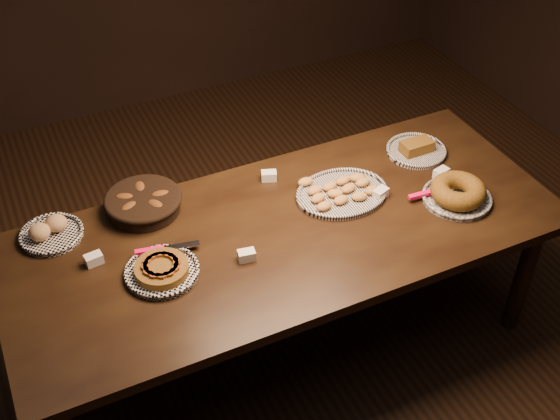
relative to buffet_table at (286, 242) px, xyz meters
name	(u,v)px	position (x,y,z in m)	size (l,w,h in m)	color
ground	(285,342)	(0.00, 0.00, -0.68)	(5.00, 5.00, 0.00)	black
buffet_table	(286,242)	(0.00, 0.00, 0.00)	(2.40, 1.00, 0.75)	black
apple_tart_plate	(162,270)	(-0.56, -0.03, 0.10)	(0.34, 0.30, 0.06)	white
madeleine_platter	(341,192)	(0.32, 0.10, 0.09)	(0.43, 0.35, 0.05)	black
bundt_cake_plate	(457,193)	(0.77, -0.15, 0.11)	(0.36, 0.31, 0.10)	black
croissant_basket	(143,202)	(-0.51, 0.38, 0.12)	(0.41, 0.41, 0.09)	black
bread_roll_plate	(50,232)	(-0.92, 0.38, 0.10)	(0.27, 0.27, 0.08)	white
loaf_plate	(416,150)	(0.82, 0.23, 0.09)	(0.29, 0.29, 0.07)	black
tent_cards	(292,209)	(0.07, 0.08, 0.10)	(1.68, 0.51, 0.04)	white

